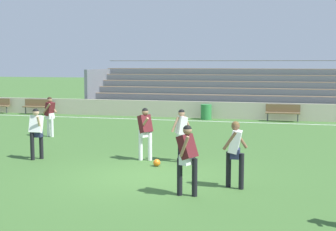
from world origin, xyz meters
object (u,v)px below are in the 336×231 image
player_dark_on_ball (145,129)px  player_dark_pressing_high (50,113)px  player_dark_wide_left (187,154)px  soccer_ball (157,163)px  bench_far_right (283,111)px  player_white_deep_cover (36,129)px  bench_near_wall_gap (38,105)px  player_white_dropping_back (181,131)px  player_white_overlapping (235,148)px  bleacher_stand (248,91)px  trash_bin (206,112)px

player_dark_on_ball → player_dark_pressing_high: bearing=145.1°
player_dark_wide_left → soccer_ball: bearing=118.0°
bench_far_right → soccer_ball: bench_far_right is taller
player_white_deep_cover → soccer_ball: size_ratio=7.54×
player_dark_wide_left → soccer_ball: size_ratio=7.65×
bench_near_wall_gap → player_dark_wide_left: 19.70m
player_white_dropping_back → player_white_overlapping: player_white_overlapping is taller
bleacher_stand → trash_bin: bearing=-120.8°
bench_far_right → player_dark_on_ball: size_ratio=1.07×
bleacher_stand → bench_far_right: bearing=-56.5°
bleacher_stand → player_white_deep_cover: bearing=-109.4°
player_white_overlapping → player_dark_pressing_high: player_dark_pressing_high is taller
bleacher_stand → player_dark_on_ball: bleacher_stand is taller
bench_near_wall_gap → player_white_dropping_back: bearing=-44.9°
bleacher_stand → player_white_deep_cover: 16.39m
bench_near_wall_gap → bench_far_right: same height
player_dark_wide_left → player_white_overlapping: bearing=44.4°
trash_bin → soccer_ball: (0.58, -12.18, -0.30)m
bleacher_stand → player_white_deep_cover: size_ratio=11.75×
bench_far_right → soccer_ball: 12.81m
bench_near_wall_gap → player_dark_pressing_high: (5.00, -7.83, 0.46)m
bench_near_wall_gap → player_dark_wide_left: bearing=-50.7°
bench_far_right → trash_bin: bench_far_right is taller
trash_bin → player_dark_pressing_high: player_dark_pressing_high is taller
player_white_overlapping → trash_bin: bearing=102.6°
bench_near_wall_gap → player_white_dropping_back: 16.22m
player_white_deep_cover → soccer_ball: bearing=-0.7°
player_white_deep_cover → soccer_ball: 4.13m
player_white_dropping_back → soccer_ball: bearing=-123.0°
bleacher_stand → player_white_overlapping: bleacher_stand is taller
trash_bin → player_white_overlapping: player_white_overlapping is taller
soccer_ball → player_white_dropping_back: bearing=57.0°
bench_near_wall_gap → trash_bin: size_ratio=2.17×
player_white_dropping_back → soccer_ball: size_ratio=7.57×
bench_far_right → player_dark_wide_left: player_dark_wide_left is taller
bench_near_wall_gap → bench_far_right: (14.45, 0.00, 0.00)m
player_white_overlapping → soccer_ball: bearing=142.9°
player_dark_pressing_high → soccer_ball: bearing=-37.1°
bench_far_right → player_dark_on_ball: player_dark_on_ball is taller
bench_near_wall_gap → player_white_dropping_back: player_white_dropping_back is taller
bleacher_stand → player_dark_pressing_high: (-7.33, -11.02, -0.42)m
player_white_overlapping → soccer_ball: size_ratio=7.66×
bleacher_stand → player_white_deep_cover: (-5.44, -15.46, -0.44)m
trash_bin → player_dark_wide_left: player_dark_wide_left is taller
bleacher_stand → soccer_ball: bearing=-95.2°
bleacher_stand → player_dark_wide_left: size_ratio=11.59×
bleacher_stand → player_dark_pressing_high: bearing=-123.6°
player_white_overlapping → player_white_deep_cover: (-6.60, 1.98, -0.02)m
soccer_ball → trash_bin: bearing=92.7°
player_dark_wide_left → player_dark_pressing_high: player_dark_pressing_high is taller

